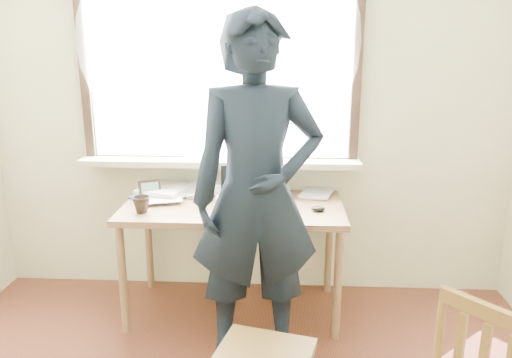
# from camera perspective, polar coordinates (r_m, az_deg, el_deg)

# --- Properties ---
(room_shell) EXTENTS (3.52, 4.02, 2.61)m
(room_shell) POSITION_cam_1_polar(r_m,az_deg,el_deg) (1.51, -6.13, 13.02)
(room_shell) COLOR beige
(room_shell) RESTS_ON ground
(desk) EXTENTS (1.36, 0.68, 0.73)m
(desk) POSITION_cam_1_polar(r_m,az_deg,el_deg) (3.12, -2.61, -4.25)
(desk) COLOR olive
(desk) RESTS_ON ground
(laptop) EXTENTS (0.36, 0.30, 0.23)m
(laptop) POSITION_cam_1_polar(r_m,az_deg,el_deg) (3.04, -0.86, -2.16)
(laptop) COLOR black
(laptop) RESTS_ON desk
(mug_white) EXTENTS (0.14, 0.14, 0.09)m
(mug_white) POSITION_cam_1_polar(r_m,az_deg,el_deg) (3.23, -3.98, -1.29)
(mug_white) COLOR white
(mug_white) RESTS_ON desk
(mug_dark) EXTENTS (0.15, 0.15, 0.10)m
(mug_dark) POSITION_cam_1_polar(r_m,az_deg,el_deg) (3.01, -12.97, -2.87)
(mug_dark) COLOR black
(mug_dark) RESTS_ON desk
(mouse) EXTENTS (0.08, 0.06, 0.03)m
(mouse) POSITION_cam_1_polar(r_m,az_deg,el_deg) (2.98, 7.12, -3.41)
(mouse) COLOR black
(mouse) RESTS_ON desk
(desk_clutter) EXTENTS (0.94, 0.55, 0.05)m
(desk_clutter) POSITION_cam_1_polar(r_m,az_deg,el_deg) (3.27, -6.22, -1.57)
(desk_clutter) COLOR red
(desk_clutter) RESTS_ON desk
(book_a) EXTENTS (0.31, 0.35, 0.03)m
(book_a) POSITION_cam_1_polar(r_m,az_deg,el_deg) (3.33, -8.41, -1.48)
(book_a) COLOR white
(book_a) RESTS_ON desk
(book_b) EXTENTS (0.26, 0.30, 0.02)m
(book_b) POSITION_cam_1_polar(r_m,az_deg,el_deg) (3.33, 5.35, -1.46)
(book_b) COLOR white
(book_b) RESTS_ON desk
(picture_frame) EXTENTS (0.13, 0.08, 0.11)m
(picture_frame) POSITION_cam_1_polar(r_m,az_deg,el_deg) (3.27, -12.05, -1.25)
(picture_frame) COLOR black
(picture_frame) RESTS_ON desk
(person) EXTENTS (0.75, 0.56, 1.86)m
(person) POSITION_cam_1_polar(r_m,az_deg,el_deg) (2.57, 0.10, -1.91)
(person) COLOR black
(person) RESTS_ON ground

